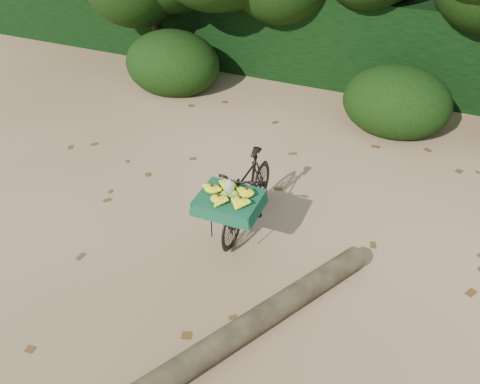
% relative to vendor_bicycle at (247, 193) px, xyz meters
% --- Properties ---
extents(ground, '(80.00, 80.00, 0.00)m').
position_rel_vendor_bicycle_xyz_m(ground, '(-0.16, -0.71, -0.53)').
color(ground, tan).
rests_on(ground, ground).
extents(vendor_bicycle, '(0.75, 1.77, 1.03)m').
position_rel_vendor_bicycle_xyz_m(vendor_bicycle, '(0.00, 0.00, 0.00)').
color(vendor_bicycle, black).
rests_on(vendor_bicycle, ground).
extents(fallen_log, '(2.02, 3.46, 0.27)m').
position_rel_vendor_bicycle_xyz_m(fallen_log, '(0.66, -1.86, -0.39)').
color(fallen_log, brown).
rests_on(fallen_log, ground).
extents(hedge_backdrop, '(26.00, 1.80, 1.80)m').
position_rel_vendor_bicycle_xyz_m(hedge_backdrop, '(-0.16, 5.59, 0.37)').
color(hedge_backdrop, black).
rests_on(hedge_backdrop, ground).
extents(bush_clumps, '(8.80, 1.70, 0.90)m').
position_rel_vendor_bicycle_xyz_m(bush_clumps, '(0.34, 3.59, -0.08)').
color(bush_clumps, black).
rests_on(bush_clumps, ground).
extents(leaf_litter, '(7.00, 7.30, 0.01)m').
position_rel_vendor_bicycle_xyz_m(leaf_litter, '(-0.16, -0.06, -0.52)').
color(leaf_litter, '#543616').
rests_on(leaf_litter, ground).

